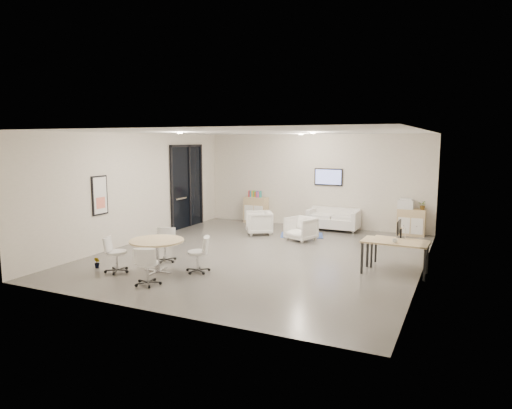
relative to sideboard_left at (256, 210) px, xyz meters
The scene contains 21 objects.
room_shell 4.90m from the sideboard_left, 63.29° to the right, with size 9.60×10.60×4.80m.
glass_door 2.72m from the sideboard_left, 135.98° to the right, with size 0.09×1.90×2.85m.
artwork 6.23m from the sideboard_left, 107.35° to the right, with size 0.05×0.54×1.04m.
wall_tv 2.94m from the sideboard_left, ahead, with size 0.98×0.06×0.58m.
ceiling_spots 4.78m from the sideboard_left, 60.44° to the right, with size 3.14×4.14×0.03m.
sideboard_left is the anchor object (origin of this frame).
sideboard_right 5.42m from the sideboard_left, ahead, with size 0.84×0.41×0.84m.
books 0.58m from the sideboard_left, behind, with size 0.48×0.14×0.22m.
printer 5.27m from the sideboard_left, ahead, with size 0.47×0.40×0.33m.
loveseat 2.97m from the sideboard_left, ahead, with size 1.68×0.86×0.63m.
blue_rug 2.75m from the sideboard_left, 32.46° to the right, with size 1.32×0.88×0.01m, color #304695.
armchair_left 2.07m from the sideboard_left, 62.27° to the right, with size 0.79×0.74×0.81m, color silver.
armchair_right 3.31m from the sideboard_left, 40.85° to the right, with size 0.76×0.71×0.78m, color silver.
desk_rear 6.89m from the sideboard_left, 35.54° to the right, with size 1.33×0.75×0.67m.
desk_front 7.21m from the sideboard_left, 39.28° to the right, with size 1.46×0.77×0.75m.
monitor 6.78m from the sideboard_left, 34.71° to the right, with size 0.20×0.50×0.44m.
round_table 6.75m from the sideboard_left, 84.55° to the right, with size 1.23×1.23×0.75m.
meeting_chairs 6.75m from the sideboard_left, 84.55° to the right, with size 2.45×2.45×0.82m.
plant_cabinet 5.77m from the sideboard_left, ahead, with size 0.26×0.29×0.22m, color #3F7F3F.
plant_floor 7.13m from the sideboard_left, 96.75° to the right, with size 0.15×0.27×0.12m, color #3F7F3F.
cup 7.35m from the sideboard_left, 40.30° to the right, with size 0.11×0.09×0.11m, color white.
Camera 1 is at (4.83, -10.69, 2.99)m, focal length 32.00 mm.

